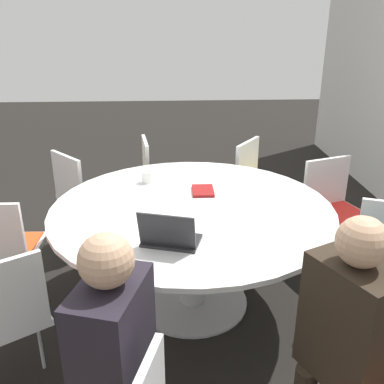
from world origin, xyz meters
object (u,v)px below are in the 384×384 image
at_px(person_0, 110,351).
at_px(chair_3, 334,205).
at_px(coffee_cup, 147,177).
at_px(chair_5, 160,175).
at_px(person_1, 345,330).
at_px(laptop, 169,236).
at_px(spiral_notebook, 203,191).
at_px(chair_8, 0,312).
at_px(chair_6, 83,191).
at_px(chair_7, 1,244).
at_px(chair_4, 259,180).

bearing_deg(person_0, chair_3, -25.36).
bearing_deg(person_0, coffee_cup, 13.86).
bearing_deg(chair_3, chair_5, -47.77).
relative_size(person_1, laptop, 3.42).
distance_m(spiral_notebook, coffee_cup, 0.45).
height_order(chair_8, coffee_cup, chair_8).
height_order(chair_6, chair_7, same).
height_order(chair_3, chair_7, same).
bearing_deg(chair_3, chair_8, 9.86).
height_order(chair_3, laptop, laptop).
bearing_deg(laptop, chair_7, -7.39).
xyz_separation_m(chair_7, chair_8, (0.70, 0.24, 0.00)).
relative_size(chair_5, spiral_notebook, 4.11).
xyz_separation_m(chair_4, chair_8, (1.79, -1.68, 0.00)).
bearing_deg(chair_8, person_0, -72.25).
bearing_deg(spiral_notebook, person_1, 18.35).
bearing_deg(chair_5, chair_8, -29.27).
xyz_separation_m(chair_6, person_1, (2.06, 1.45, 0.19)).
height_order(chair_8, laptop, laptop).
bearing_deg(laptop, person_1, 152.86).
height_order(person_0, coffee_cup, person_0).
bearing_deg(person_1, person_0, 68.19).
xyz_separation_m(chair_3, laptop, (0.99, -1.30, 0.29)).
distance_m(chair_4, chair_7, 2.20).
distance_m(chair_3, chair_7, 2.46).
xyz_separation_m(chair_7, person_1, (1.15, 1.81, 0.19)).
relative_size(chair_6, person_1, 0.71).
bearing_deg(chair_5, chair_4, 71.54).
relative_size(chair_5, laptop, 2.44).
relative_size(laptop, coffee_cup, 4.16).
distance_m(chair_5, chair_6, 0.74).
xyz_separation_m(chair_8, laptop, (-0.22, 0.86, 0.29)).
relative_size(chair_3, chair_7, 1.00).
bearing_deg(coffee_cup, chair_6, -126.57).
bearing_deg(chair_6, chair_3, 36.74).
height_order(chair_8, person_0, person_0).
distance_m(chair_5, spiral_notebook, 1.07).
bearing_deg(chair_4, chair_3, 75.53).
distance_m(chair_3, laptop, 1.66).
bearing_deg(chair_6, laptop, -14.19).
xyz_separation_m(chair_6, person_0, (2.13, 0.51, 0.19)).
bearing_deg(chair_6, chair_7, -63.81).
relative_size(chair_6, coffee_cup, 10.13).
distance_m(person_0, laptop, 0.78).
xyz_separation_m(chair_7, person_0, (1.22, 0.87, 0.19)).
relative_size(chair_3, coffee_cup, 10.13).
relative_size(chair_6, laptop, 2.44).
xyz_separation_m(chair_3, person_0, (1.73, -1.53, 0.19)).
bearing_deg(chair_6, spiral_notebook, 14.58).
xyz_separation_m(person_0, person_1, (-0.07, 0.94, 0.00)).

